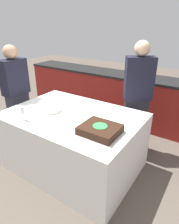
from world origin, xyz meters
TOP-DOWN VIEW (x-y plane):
  - ground_plane at (0.00, 0.00)m, footprint 14.00×14.00m
  - back_counter at (0.00, 1.65)m, footprint 4.40×0.58m
  - dining_table at (0.00, 0.00)m, footprint 1.65×1.16m
  - cake at (0.52, -0.19)m, footprint 0.42×0.38m
  - plate_stack at (-0.27, -0.06)m, footprint 0.23×0.23m
  - wine_glass at (-0.37, -0.43)m, footprint 0.07×0.07m
  - side_plate_near_cake at (0.48, 0.14)m, footprint 0.18×0.18m
  - utensil_pile at (0.02, -0.47)m, footprint 0.12×0.08m
  - person_cutting_cake at (0.52, 0.80)m, footprint 0.42×0.37m
  - person_seated_left at (-1.04, 0.00)m, footprint 0.20×0.37m

SIDE VIEW (x-z plane):
  - ground_plane at x=0.00m, z-range 0.00..0.00m
  - dining_table at x=0.00m, z-range 0.00..0.77m
  - back_counter at x=0.00m, z-range 0.00..0.92m
  - side_plate_near_cake at x=0.48m, z-range 0.77..0.77m
  - utensil_pile at x=0.02m, z-range 0.77..0.79m
  - person_seated_left at x=-1.04m, z-range 0.03..1.56m
  - plate_stack at x=-0.27m, z-range 0.77..0.84m
  - cake at x=0.52m, z-range 0.77..0.85m
  - person_cutting_cake at x=0.52m, z-range 0.03..1.64m
  - wine_glass at x=-0.37m, z-range 0.80..0.97m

